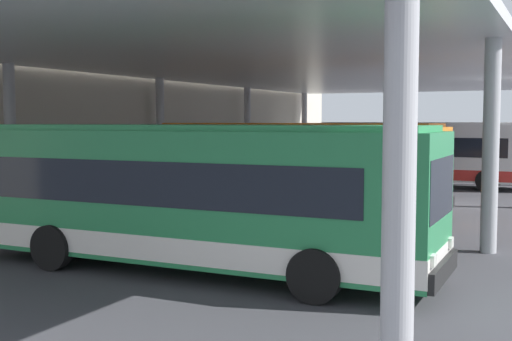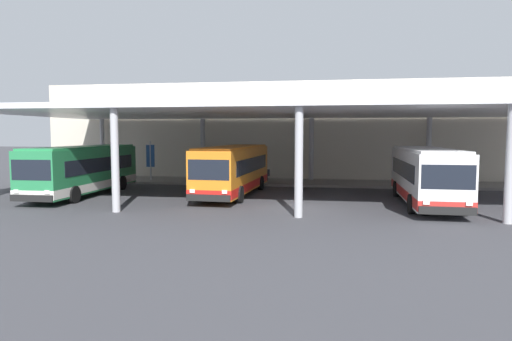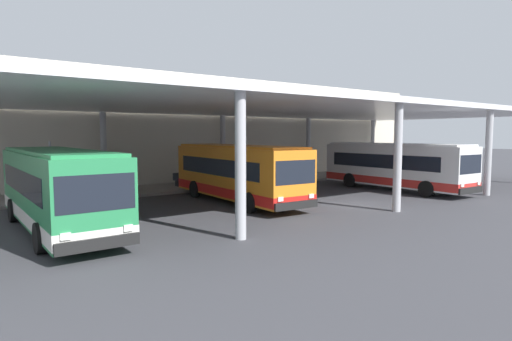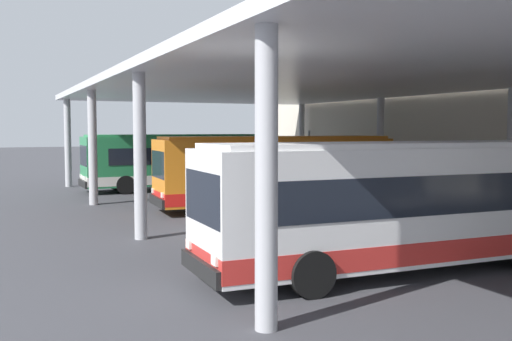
# 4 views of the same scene
# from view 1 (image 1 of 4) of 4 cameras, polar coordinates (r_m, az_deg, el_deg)

# --- Properties ---
(ground_plane) EXTENTS (200.00, 200.00, 0.00)m
(ground_plane) POSITION_cam_1_polar(r_m,az_deg,el_deg) (26.74, 16.43, -2.81)
(ground_plane) COLOR #3D3D42
(platform_kerb) EXTENTS (42.00, 4.50, 0.18)m
(platform_kerb) POSITION_cam_1_polar(r_m,az_deg,el_deg) (30.90, -5.59, -1.54)
(platform_kerb) COLOR gray
(platform_kerb) RESTS_ON ground
(station_building_facade) EXTENTS (48.00, 1.60, 8.39)m
(station_building_facade) POSITION_cam_1_polar(r_m,az_deg,el_deg) (32.58, -10.54, 5.94)
(station_building_facade) COLOR beige
(station_building_facade) RESTS_ON ground
(canopy_shelter) EXTENTS (40.00, 17.00, 5.55)m
(canopy_shelter) POSITION_cam_1_polar(r_m,az_deg,el_deg) (28.05, 5.40, 8.50)
(canopy_shelter) COLOR silver
(canopy_shelter) RESTS_ON ground
(bus_nearest_bay) EXTENTS (2.79, 10.55, 3.17)m
(bus_nearest_bay) POSITION_cam_1_polar(r_m,az_deg,el_deg) (14.14, -5.45, -2.17)
(bus_nearest_bay) COLOR #28844C
(bus_nearest_bay) RESTS_ON ground
(bus_second_bay) EXTENTS (3.08, 10.64, 3.17)m
(bus_second_bay) POSITION_cam_1_polar(r_m,az_deg,el_deg) (23.36, 3.43, 0.42)
(bus_second_bay) COLOR orange
(bus_second_bay) RESTS_ON ground
(bus_middle_bay) EXTENTS (2.91, 10.59, 3.17)m
(bus_middle_bay) POSITION_cam_1_polar(r_m,az_deg,el_deg) (33.69, 14.31, 1.50)
(bus_middle_bay) COLOR white
(bus_middle_bay) RESTS_ON ground
(bench_waiting) EXTENTS (1.80, 0.45, 0.92)m
(bench_waiting) POSITION_cam_1_polar(r_m,az_deg,el_deg) (27.45, -10.26, -1.13)
(bench_waiting) COLOR #383D47
(bench_waiting) RESTS_ON platform_kerb
(trash_bin) EXTENTS (0.52, 0.52, 0.98)m
(trash_bin) POSITION_cam_1_polar(r_m,az_deg,el_deg) (24.40, -15.93, -1.88)
(trash_bin) COLOR #33383D
(trash_bin) RESTS_ON platform_kerb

